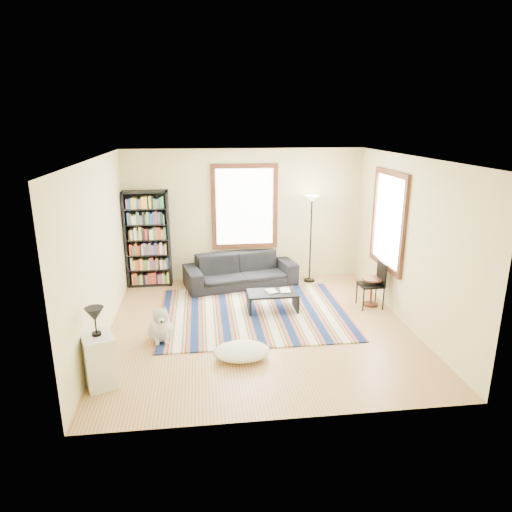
{
  "coord_description": "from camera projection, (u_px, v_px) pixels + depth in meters",
  "views": [
    {
      "loc": [
        -0.92,
        -6.98,
        3.34
      ],
      "look_at": [
        0.0,
        0.5,
        1.1
      ],
      "focal_mm": 32.0,
      "sensor_mm": 36.0,
      "label": 1
    }
  ],
  "objects": [
    {
      "name": "floor",
      "position": [
        260.0,
        329.0,
        7.71
      ],
      "size": [
        5.0,
        5.0,
        0.1
      ],
      "primitive_type": "cube",
      "color": "tan",
      "rests_on": "ground"
    },
    {
      "name": "book_b",
      "position": [
        280.0,
        290.0,
        8.31
      ],
      "size": [
        0.19,
        0.26,
        0.02
      ],
      "primitive_type": "imported",
      "rotation": [
        0.0,
        0.0,
        -0.06
      ],
      "color": "beige",
      "rests_on": "coffee_table"
    },
    {
      "name": "coffee_table",
      "position": [
        272.0,
        301.0,
        8.3
      ],
      "size": [
        1.02,
        0.81,
        0.36
      ],
      "primitive_type": "cube",
      "rotation": [
        0.0,
        0.0,
        -0.4
      ],
      "color": "black",
      "rests_on": "floor"
    },
    {
      "name": "wall_right",
      "position": [
        411.0,
        242.0,
        7.6
      ],
      "size": [
        0.1,
        5.0,
        2.8
      ],
      "primitive_type": "cube",
      "color": "beige",
      "rests_on": "floor"
    },
    {
      "name": "table_lamp",
      "position": [
        95.0,
        322.0,
        5.79
      ],
      "size": [
        0.25,
        0.25,
        0.38
      ],
      "primitive_type": null,
      "rotation": [
        0.0,
        0.0,
        0.05
      ],
      "color": "black",
      "rests_on": "white_cabinet"
    },
    {
      "name": "wall_front",
      "position": [
        291.0,
        310.0,
        4.87
      ],
      "size": [
        5.0,
        0.1,
        2.8
      ],
      "primitive_type": "cube",
      "color": "beige",
      "rests_on": "floor"
    },
    {
      "name": "folding_chair",
      "position": [
        371.0,
        285.0,
        8.41
      ],
      "size": [
        0.42,
        0.4,
        0.86
      ],
      "primitive_type": "cube",
      "rotation": [
        0.0,
        0.0,
        0.01
      ],
      "color": "black",
      "rests_on": "floor"
    },
    {
      "name": "white_cabinet",
      "position": [
        99.0,
        360.0,
        5.94
      ],
      "size": [
        0.54,
        0.6,
        0.7
      ],
      "primitive_type": "cube",
      "rotation": [
        0.0,
        0.0,
        0.38
      ],
      "color": "silver",
      "rests_on": "floor"
    },
    {
      "name": "wall_back",
      "position": [
        244.0,
        215.0,
        9.72
      ],
      "size": [
        5.0,
        0.1,
        2.8
      ],
      "primitive_type": "cube",
      "color": "beige",
      "rests_on": "floor"
    },
    {
      "name": "window_back",
      "position": [
        245.0,
        207.0,
        9.59
      ],
      "size": [
        1.2,
        0.06,
        1.6
      ],
      "primitive_type": "cube",
      "color": "white",
      "rests_on": "wall_back"
    },
    {
      "name": "floor_cushion",
      "position": [
        242.0,
        351.0,
        6.67
      ],
      "size": [
        0.96,
        0.81,
        0.21
      ],
      "primitive_type": "ellipsoid",
      "rotation": [
        0.0,
        0.0,
        0.26
      ],
      "color": "beige",
      "rests_on": "floor"
    },
    {
      "name": "floor_lamp",
      "position": [
        311.0,
        239.0,
        9.64
      ],
      "size": [
        0.34,
        0.34,
        1.86
      ],
      "primitive_type": null,
      "rotation": [
        0.0,
        0.0,
        -0.13
      ],
      "color": "black",
      "rests_on": "floor"
    },
    {
      "name": "bookshelf",
      "position": [
        148.0,
        239.0,
        9.38
      ],
      "size": [
        0.9,
        0.3,
        2.0
      ],
      "primitive_type": "cube",
      "color": "black",
      "rests_on": "floor"
    },
    {
      "name": "rug",
      "position": [
        253.0,
        313.0,
        8.22
      ],
      "size": [
        3.34,
        2.67,
        0.02
      ],
      "primitive_type": "cube",
      "color": "#0D1D45",
      "rests_on": "floor"
    },
    {
      "name": "book_a",
      "position": [
        267.0,
        292.0,
        8.23
      ],
      "size": [
        0.28,
        0.24,
        0.02
      ],
      "primitive_type": "imported",
      "rotation": [
        0.0,
        0.0,
        0.29
      ],
      "color": "beige",
      "rests_on": "coffee_table"
    },
    {
      "name": "dog",
      "position": [
        160.0,
        322.0,
        7.14
      ],
      "size": [
        0.53,
        0.68,
        0.61
      ],
      "primitive_type": null,
      "rotation": [
        0.0,
        0.0,
        0.17
      ],
      "color": "#B6B6B6",
      "rests_on": "floor"
    },
    {
      "name": "wall_left",
      "position": [
        95.0,
        252.0,
        7.0
      ],
      "size": [
        0.1,
        5.0,
        2.8
      ],
      "primitive_type": "cube",
      "color": "beige",
      "rests_on": "floor"
    },
    {
      "name": "side_table",
      "position": [
        371.0,
        292.0,
        8.53
      ],
      "size": [
        0.48,
        0.48,
        0.54
      ],
      "primitive_type": "cylinder",
      "rotation": [
        0.0,
        0.0,
        0.23
      ],
      "color": "#461F11",
      "rests_on": "floor"
    },
    {
      "name": "ceiling",
      "position": [
        260.0,
        154.0,
        6.88
      ],
      "size": [
        5.0,
        5.0,
        0.1
      ],
      "primitive_type": "cube",
      "color": "white",
      "rests_on": "floor"
    },
    {
      "name": "window_right",
      "position": [
        389.0,
        220.0,
        8.29
      ],
      "size": [
        0.06,
        1.2,
        1.6
      ],
      "primitive_type": "cube",
      "color": "white",
      "rests_on": "wall_right"
    },
    {
      "name": "sofa",
      "position": [
        241.0,
        270.0,
        9.54
      ],
      "size": [
        1.36,
        2.43,
        0.67
      ],
      "primitive_type": "imported",
      "rotation": [
        0.0,
        0.0,
        0.21
      ],
      "color": "black",
      "rests_on": "floor"
    }
  ]
}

